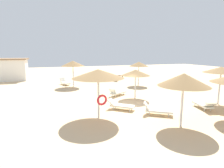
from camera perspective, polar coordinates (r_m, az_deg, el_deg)
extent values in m
plane|color=#DBBA8C|center=(13.58, 4.12, -7.10)|extent=(80.00, 80.00, 0.00)
cylinder|color=silver|center=(10.95, -4.36, -4.29)|extent=(0.12, 0.12, 2.59)
cone|color=olive|center=(10.68, -4.46, 3.34)|extent=(3.16, 3.16, 0.54)
torus|color=red|center=(11.05, -3.24, -5.15)|extent=(0.71, 0.27, 0.70)
cylinder|color=silver|center=(16.10, 31.22, -1.10)|extent=(0.12, 0.12, 2.58)
cone|color=olive|center=(15.92, 31.68, 3.92)|extent=(2.66, 2.66, 0.46)
cylinder|color=silver|center=(10.38, 21.52, -6.46)|extent=(0.12, 0.12, 2.35)
cone|color=olive|center=(10.08, 22.04, 1.31)|extent=(2.71, 2.71, 0.68)
cylinder|color=silver|center=(21.53, -12.31, 2.54)|extent=(0.12, 0.12, 2.54)
cone|color=olive|center=(21.39, -12.46, 6.47)|extent=(2.71, 2.71, 0.62)
cylinder|color=silver|center=(15.77, 7.48, -0.75)|extent=(0.12, 0.12, 2.13)
cone|color=olive|center=(15.59, 7.59, 3.67)|extent=(2.54, 2.54, 0.52)
cylinder|color=silver|center=(22.09, 8.50, 2.73)|extent=(0.12, 0.12, 2.45)
cone|color=olive|center=(21.96, 8.60, 6.35)|extent=(2.37, 2.37, 0.55)
cube|color=silver|center=(12.69, 3.34, -7.00)|extent=(1.70, 1.60, 0.12)
cube|color=silver|center=(12.90, -0.02, -5.68)|extent=(0.79, 0.81, 0.39)
cylinder|color=silver|center=(12.75, 0.44, -7.71)|extent=(0.06, 0.06, 0.22)
cylinder|color=silver|center=(13.14, 1.16, -7.17)|extent=(0.06, 0.06, 0.22)
cylinder|color=silver|center=(12.37, 5.65, -8.32)|extent=(0.06, 0.06, 0.22)
cylinder|color=silver|center=(12.77, 6.23, -7.74)|extent=(0.06, 0.06, 0.22)
cube|color=silver|center=(14.51, 27.08, -5.92)|extent=(1.00, 1.80, 0.12)
cube|color=silver|center=(13.83, 28.94, -5.97)|extent=(0.74, 0.64, 0.35)
cylinder|color=silver|center=(14.21, 29.09, -7.14)|extent=(0.06, 0.06, 0.22)
cylinder|color=silver|center=(13.96, 27.59, -7.30)|extent=(0.06, 0.06, 0.22)
cylinder|color=silver|center=(15.16, 26.50, -5.90)|extent=(0.06, 0.06, 0.22)
cylinder|color=silver|center=(14.93, 25.07, -6.02)|extent=(0.06, 0.06, 0.22)
cube|color=silver|center=(12.04, 14.86, -8.29)|extent=(1.77, 1.47, 0.12)
cube|color=silver|center=(11.98, 11.07, -6.81)|extent=(0.68, 0.75, 0.49)
cylinder|color=silver|center=(11.90, 11.90, -9.25)|extent=(0.06, 0.06, 0.22)
cylinder|color=silver|center=(12.31, 12.01, -8.59)|extent=(0.06, 0.06, 0.22)
cylinder|color=silver|center=(11.91, 17.75, -9.51)|extent=(0.06, 0.06, 0.22)
cylinder|color=silver|center=(12.33, 17.65, -8.83)|extent=(0.06, 0.06, 0.22)
cube|color=silver|center=(22.95, -14.79, 0.40)|extent=(1.17, 1.82, 0.12)
cube|color=silver|center=(23.64, -15.60, 1.33)|extent=(0.73, 0.58, 0.49)
cylinder|color=silver|center=(23.44, -15.85, 0.12)|extent=(0.06, 0.06, 0.22)
cylinder|color=silver|center=(23.61, -14.87, 0.24)|extent=(0.06, 0.06, 0.22)
cylinder|color=silver|center=(22.35, -14.67, -0.29)|extent=(0.06, 0.06, 0.22)
cylinder|color=silver|center=(22.53, -13.65, -0.17)|extent=(0.06, 0.06, 0.22)
cube|color=silver|center=(16.77, 1.96, -2.76)|extent=(1.79, 1.41, 0.12)
cube|color=silver|center=(16.11, 0.17, -2.28)|extent=(0.67, 0.76, 0.48)
cylinder|color=silver|center=(16.22, 1.23, -3.82)|extent=(0.06, 0.06, 0.22)
cylinder|color=silver|center=(16.50, 0.05, -3.58)|extent=(0.06, 0.06, 0.22)
cylinder|color=silver|center=(17.13, 3.80, -3.09)|extent=(0.06, 0.06, 0.22)
cylinder|color=silver|center=(17.40, 2.64, -2.87)|extent=(0.06, 0.06, 0.22)
cube|color=brown|center=(27.90, 2.22, 2.75)|extent=(1.54, 0.61, 0.08)
cube|color=brown|center=(27.82, 1.11, 2.22)|extent=(0.17, 0.37, 0.41)
cube|color=brown|center=(28.06, 3.32, 2.27)|extent=(0.17, 0.37, 0.41)
cube|color=brown|center=(25.28, 0.73, 1.99)|extent=(0.68, 1.55, 0.08)
cube|color=brown|center=(24.85, 1.37, 1.28)|extent=(0.38, 0.19, 0.41)
cube|color=brown|center=(25.78, 0.10, 1.60)|extent=(0.38, 0.19, 0.41)
cube|color=white|center=(29.84, -29.20, 3.96)|extent=(3.75, 3.50, 2.98)
cube|color=#8C6B4C|center=(29.75, -29.46, 7.00)|extent=(4.15, 3.90, 0.20)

